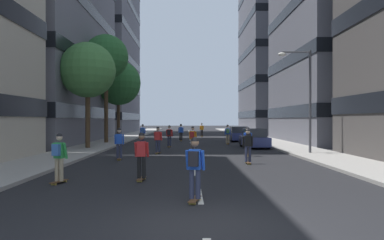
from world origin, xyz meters
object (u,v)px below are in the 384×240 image
(street_tree_far, at_px, (106,57))
(skater_1, at_px, (158,139))
(skater_0, at_px, (248,140))
(skater_2, at_px, (181,132))
(parked_car_near, at_px, (238,134))
(skater_10, at_px, (193,137))
(skater_5, at_px, (248,144))
(skater_12, at_px, (143,132))
(street_tree_near, at_px, (88,70))
(skater_6, at_px, (59,155))
(parked_car_mid, at_px, (254,139))
(skater_11, at_px, (195,165))
(skater_8, at_px, (169,135))
(skater_9, at_px, (228,133))
(streetlamp_right, at_px, (304,90))
(skater_4, at_px, (141,154))
(skater_3, at_px, (119,142))
(street_tree_mid, at_px, (118,83))
(skater_7, at_px, (202,129))

(street_tree_far, relative_size, skater_1, 5.56)
(skater_0, height_order, skater_2, same)
(parked_car_near, height_order, skater_10, skater_10)
(skater_5, height_order, skater_12, same)
(street_tree_near, distance_m, skater_6, 15.86)
(skater_5, xyz_separation_m, skater_10, (-2.69, 6.82, 0.03))
(parked_car_mid, relative_size, skater_11, 2.47)
(skater_10, height_order, skater_12, same)
(parked_car_mid, xyz_separation_m, skater_8, (-6.76, 0.70, 0.32))
(skater_9, distance_m, skater_12, 8.52)
(streetlamp_right, xyz_separation_m, skater_0, (-3.72, -0.76, -3.12))
(skater_5, height_order, skater_6, same)
(streetlamp_right, height_order, skater_11, streetlamp_right)
(skater_4, bearing_deg, skater_2, 87.57)
(skater_4, xyz_separation_m, skater_12, (-2.66, 22.77, 0.03))
(skater_3, bearing_deg, skater_6, -95.47)
(street_tree_near, distance_m, skater_4, 16.08)
(street_tree_mid, height_order, skater_7, street_tree_mid)
(skater_9, bearing_deg, streetlamp_right, -69.52)
(skater_9, xyz_separation_m, skater_11, (-3.49, -23.50, 0.00))
(street_tree_far, height_order, skater_7, street_tree_far)
(skater_2, relative_size, skater_8, 1.00)
(street_tree_near, relative_size, skater_4, 4.43)
(skater_4, relative_size, skater_7, 1.00)
(skater_9, bearing_deg, skater_8, -145.34)
(street_tree_far, height_order, skater_8, street_tree_far)
(skater_8, bearing_deg, skater_10, -67.95)
(skater_4, bearing_deg, skater_1, 91.24)
(parked_car_near, xyz_separation_m, skater_3, (-9.10, -17.74, 0.29))
(skater_2, distance_m, skater_5, 20.11)
(skater_0, relative_size, skater_9, 1.00)
(skater_0, xyz_separation_m, skater_7, (-1.82, 25.50, -0.03))
(skater_6, distance_m, skater_11, 5.56)
(street_tree_near, distance_m, skater_0, 13.23)
(skater_0, relative_size, skater_4, 1.00)
(skater_2, relative_size, skater_3, 1.00)
(skater_1, bearing_deg, skater_3, -116.47)
(skater_7, relative_size, skater_12, 1.00)
(street_tree_near, xyz_separation_m, street_tree_mid, (0.00, 12.42, 0.27))
(street_tree_mid, relative_size, skater_7, 4.77)
(skater_10, relative_size, skater_11, 1.00)
(parked_car_near, relative_size, skater_12, 2.47)
(skater_0, bearing_deg, skater_6, -130.45)
(skater_3, xyz_separation_m, skater_12, (-0.57, 15.75, 0.03))
(street_tree_far, height_order, skater_2, street_tree_far)
(street_tree_far, bearing_deg, skater_10, -47.78)
(streetlamp_right, height_order, skater_3, streetlamp_right)
(skater_2, bearing_deg, skater_8, -95.43)
(parked_car_mid, bearing_deg, skater_12, 143.75)
(parked_car_near, height_order, skater_5, skater_5)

